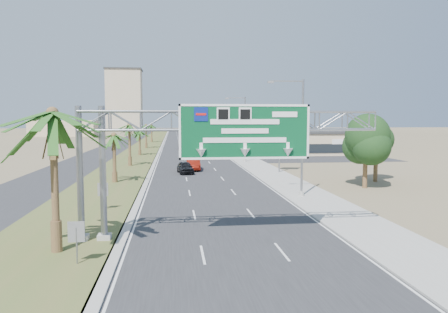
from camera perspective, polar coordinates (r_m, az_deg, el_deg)
name	(u,v)px	position (r m, az deg, el deg)	size (l,w,h in m)	color
road	(186,142)	(124.26, -5.03, 1.88)	(12.00, 300.00, 0.02)	#28282B
sidewalk_right	(215,142)	(124.77, -1.13, 1.93)	(4.00, 300.00, 0.10)	#9E9B93
median_grass	(150,142)	(124.38, -9.64, 1.85)	(7.00, 300.00, 0.12)	#4D602A
opposing_road	(125,143)	(124.96, -12.85, 1.79)	(8.00, 300.00, 0.02)	#28282B
sign_gantry	(216,131)	(24.08, -1.09, 3.40)	(16.75, 1.24, 7.50)	gray
palm_near	(52,114)	(22.79, -21.51, 5.16)	(5.70, 5.70, 8.35)	brown
palm_row_b	(114,136)	(46.47, -14.18, 2.59)	(3.99, 3.99, 5.95)	brown
palm_row_c	(129,126)	(62.34, -12.26, 3.90)	(3.99, 3.99, 6.75)	brown
palm_row_d	(139,131)	(80.30, -10.99, 3.25)	(3.99, 3.99, 5.45)	brown
palm_row_e	(146,126)	(99.23, -10.16, 3.97)	(3.99, 3.99, 6.15)	brown
palm_row_f	(152,126)	(124.20, -9.44, 3.99)	(3.99, 3.99, 5.75)	brown
streetlight_near	(300,142)	(37.63, 9.89, 1.82)	(3.27, 0.44, 10.00)	gray
streetlight_mid	(244,132)	(66.92, 2.59, 3.25)	(3.27, 0.44, 10.00)	gray
streetlight_far	(219,127)	(102.60, -0.63, 3.86)	(3.27, 0.44, 10.00)	gray
signal_mast	(217,128)	(86.44, -0.92, 3.75)	(10.28, 0.71, 8.00)	gray
store_building	(309,143)	(84.09, 10.98, 1.68)	(18.00, 10.00, 4.00)	#C9AF88
oak_near	(366,141)	(44.10, 18.05, 1.89)	(4.50, 4.50, 6.80)	brown
oak_far	(376,146)	(49.03, 19.27, 1.31)	(3.50, 3.50, 5.60)	brown
median_signback_a	(76,235)	(21.18, -18.72, -9.69)	(0.75, 0.08, 2.08)	gray
median_signback_b	(103,191)	(32.86, -15.53, -4.43)	(0.75, 0.08, 2.08)	gray
tower_distant	(124,100)	(265.79, -12.87, 7.19)	(20.00, 16.00, 35.00)	tan
building_distant_left	(65,128)	(178.98, -20.08, 3.50)	(24.00, 14.00, 6.00)	#C9AF88
building_distant_right	(267,130)	(157.66, 5.64, 3.43)	(20.00, 12.00, 5.00)	#C9AF88
car_left_lane	(185,168)	(53.56, -5.09, -1.46)	(1.71, 4.26, 1.45)	black
car_mid_lane	(193,164)	(56.90, -4.04, -0.99)	(1.71, 4.90, 1.62)	maroon
car_right_lane	(206,154)	(74.07, -2.41, 0.37)	(2.54, 5.51, 1.53)	gray
car_far	(183,146)	(95.63, -5.38, 1.33)	(1.85, 4.55, 1.32)	black
pole_sign_red_near	(280,122)	(54.16, 7.29, 4.43)	(2.41, 0.74, 8.03)	gray
pole_sign_blue	(256,124)	(81.21, 4.22, 4.20)	(2.02, 0.53, 7.62)	gray
pole_sign_red_far	(229,121)	(104.66, 0.69, 4.63)	(2.20, 0.85, 7.73)	gray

